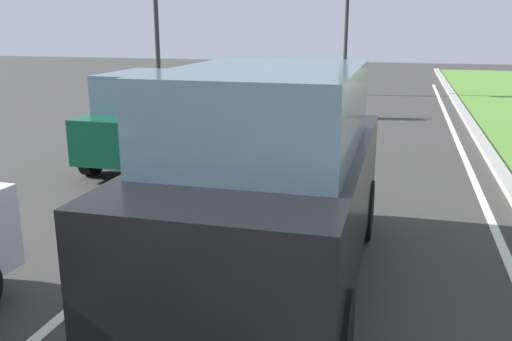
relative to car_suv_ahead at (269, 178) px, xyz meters
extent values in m
plane|color=#383533|center=(-1.03, 4.72, -1.17)|extent=(60.00, 60.00, 0.00)
cube|color=silver|center=(-1.73, 4.72, -1.16)|extent=(0.12, 32.00, 0.01)
cube|color=silver|center=(2.57, 4.72, -1.16)|extent=(0.12, 32.00, 0.01)
cube|color=#9E9B93|center=(3.07, 4.72, -1.11)|extent=(0.24, 48.00, 0.12)
cube|color=black|center=(0.00, 0.04, -0.24)|extent=(1.91, 4.51, 1.10)
cube|color=slate|center=(0.00, -0.11, 0.71)|extent=(1.71, 2.71, 0.80)
cylinder|color=black|center=(-0.88, 1.57, -0.79)|extent=(0.22, 0.76, 0.76)
cylinder|color=black|center=(0.87, 1.57, -0.79)|extent=(0.22, 0.76, 0.76)
cylinder|color=black|center=(-0.87, -1.49, -0.79)|extent=(0.22, 0.76, 0.76)
cylinder|color=black|center=(0.88, -1.49, -0.79)|extent=(0.22, 0.76, 0.76)
cube|color=#0C472D|center=(-3.37, 4.66, -0.47)|extent=(1.64, 3.70, 0.80)
cube|color=slate|center=(-3.37, 4.41, 0.27)|extent=(1.48, 1.90, 0.68)
cylinder|color=black|center=(-4.12, 5.91, -0.87)|extent=(0.22, 0.60, 0.60)
cylinder|color=black|center=(-2.62, 5.91, -0.87)|extent=(0.22, 0.60, 0.60)
cylinder|color=black|center=(-4.13, 3.40, -0.87)|extent=(0.22, 0.60, 0.60)
cylinder|color=black|center=(-2.62, 3.40, -0.87)|extent=(0.22, 0.60, 0.60)
cylinder|color=#2D2D2D|center=(-5.97, 10.47, 1.51)|extent=(0.14, 0.14, 5.36)
cylinder|color=#2D2D2D|center=(-0.94, 16.23, 1.26)|extent=(0.14, 0.14, 4.84)
camera|label=1|loc=(1.24, -5.23, 1.52)|focal=38.78mm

